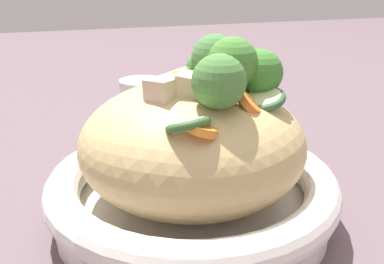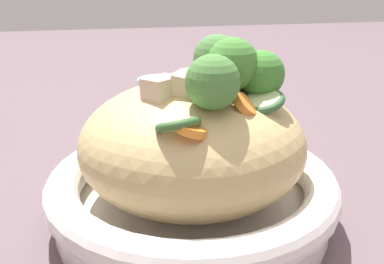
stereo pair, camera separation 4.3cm
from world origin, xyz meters
name	(u,v)px [view 1 (the left image)]	position (x,y,z in m)	size (l,w,h in m)	color
ground_plane	(192,217)	(0.00, 0.00, 0.00)	(3.00, 3.00, 0.00)	#5D4C52
serving_bowl	(192,192)	(0.00, 0.00, 0.03)	(0.30, 0.30, 0.06)	white
noodle_heap	(192,143)	(0.00, 0.00, 0.09)	(0.22, 0.22, 0.12)	tan
broccoli_florets	(225,67)	(0.00, 0.03, 0.16)	(0.18, 0.11, 0.08)	#94B76B
carrot_coins	(205,106)	(0.04, 0.00, 0.14)	(0.12, 0.08, 0.03)	orange
zucchini_slices	(205,96)	(0.01, 0.01, 0.14)	(0.17, 0.14, 0.03)	beige
chicken_chunks	(179,88)	(0.02, -0.02, 0.15)	(0.04, 0.07, 0.03)	beige
drinking_glass	(144,107)	(-0.26, 0.00, 0.04)	(0.07, 0.07, 0.09)	silver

